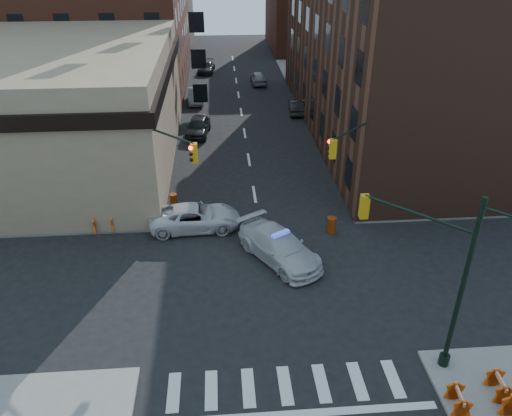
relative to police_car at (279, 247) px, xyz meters
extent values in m
plane|color=black|center=(-0.80, -2.07, -0.84)|extent=(140.00, 140.00, 0.00)
cube|color=gray|center=(-23.80, 30.68, -0.76)|extent=(34.00, 54.50, 0.15)
cube|color=gray|center=(22.20, 30.68, -0.76)|extent=(34.00, 54.50, 0.15)
cube|color=#997F64|center=(-17.80, 14.43, 3.66)|extent=(22.00, 22.00, 9.00)
cube|color=#4C2C1E|center=(12.20, 20.43, 6.16)|extent=(14.00, 34.00, 14.00)
cube|color=brown|center=(13.20, 55.93, 5.16)|extent=(16.00, 16.00, 12.00)
cylinder|color=black|center=(6.00, -8.37, 3.31)|extent=(0.20, 0.20, 8.00)
cylinder|color=black|center=(6.00, -8.37, -0.44)|extent=(0.44, 0.44, 0.50)
cylinder|color=black|center=(4.41, -6.78, 5.81)|extent=(3.27, 3.27, 0.12)
cube|color=#BF8C0C|center=(2.82, -5.19, 5.31)|extent=(0.35, 0.35, 1.05)
sphere|color=#FF0C05|center=(2.97, -5.03, 5.66)|extent=(0.22, 0.22, 0.22)
sphere|color=black|center=(2.97, -5.03, 5.33)|extent=(0.22, 0.22, 0.22)
sphere|color=black|center=(2.97, -5.03, 5.00)|extent=(0.22, 0.22, 0.22)
cylinder|color=black|center=(-7.60, 4.23, 3.31)|extent=(0.20, 0.20, 8.00)
cylinder|color=black|center=(-7.60, 4.23, -0.44)|extent=(0.44, 0.44, 0.50)
cylinder|color=black|center=(-6.01, 2.64, 5.81)|extent=(3.27, 3.27, 0.12)
cube|color=#BF8C0C|center=(-4.42, 1.05, 5.31)|extent=(0.35, 0.35, 1.05)
sphere|color=#FF0C05|center=(-4.58, 0.89, 5.66)|extent=(0.22, 0.22, 0.22)
sphere|color=black|center=(-4.58, 0.89, 5.33)|extent=(0.22, 0.22, 0.22)
sphere|color=black|center=(-4.58, 0.89, 5.00)|extent=(0.22, 0.22, 0.22)
cylinder|color=black|center=(6.00, 4.23, 3.31)|extent=(0.20, 0.20, 8.00)
cylinder|color=black|center=(6.00, 4.23, -0.44)|extent=(0.44, 0.44, 0.50)
cylinder|color=black|center=(4.41, 2.64, 5.81)|extent=(3.27, 3.27, 0.12)
cube|color=#BF8C0C|center=(2.82, 1.05, 5.31)|extent=(0.35, 0.35, 1.05)
sphere|color=#FF0C05|center=(2.66, 1.20, 5.66)|extent=(0.22, 0.22, 0.22)
sphere|color=black|center=(2.66, 1.20, 5.33)|extent=(0.22, 0.22, 0.22)
sphere|color=black|center=(2.66, 1.20, 5.00)|extent=(0.22, 0.22, 0.22)
cylinder|color=black|center=(6.70, 23.93, 0.61)|extent=(0.24, 0.24, 2.60)
sphere|color=brown|center=(6.70, 23.93, 2.66)|extent=(3.00, 3.00, 3.00)
cylinder|color=black|center=(6.70, 31.93, 0.61)|extent=(0.24, 0.24, 2.60)
sphere|color=brown|center=(6.70, 31.93, 2.66)|extent=(3.00, 3.00, 3.00)
imported|color=silver|center=(0.00, 0.00, 0.00)|extent=(5.01, 6.15, 1.67)
imported|color=silver|center=(-4.78, 3.73, -0.06)|extent=(5.70, 2.87, 1.55)
imported|color=black|center=(-4.98, 19.85, -0.04)|extent=(2.43, 4.85, 1.58)
imported|color=gray|center=(-5.44, 29.44, -0.11)|extent=(1.69, 4.44, 1.44)
imported|color=black|center=(-4.44, 42.21, -0.18)|extent=(2.38, 4.73, 1.32)
imported|color=black|center=(4.70, 25.15, -0.18)|extent=(1.71, 4.12, 1.32)
imported|color=gray|center=(1.80, 36.27, -0.10)|extent=(1.89, 4.39, 1.48)
imported|color=black|center=(-9.33, 4.92, 0.19)|extent=(0.71, 0.53, 1.76)
imported|color=black|center=(-13.17, 6.16, 0.28)|extent=(1.01, 0.82, 1.93)
imported|color=black|center=(-12.27, 4.23, 0.26)|extent=(1.15, 0.57, 1.90)
cylinder|color=#EB370B|center=(3.49, 2.57, -0.33)|extent=(0.75, 0.75, 1.02)
cylinder|color=#F14D0B|center=(-6.30, 6.64, -0.39)|extent=(0.55, 0.55, 0.90)
camera|label=1|loc=(-3.08, -22.89, 15.40)|focal=35.00mm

